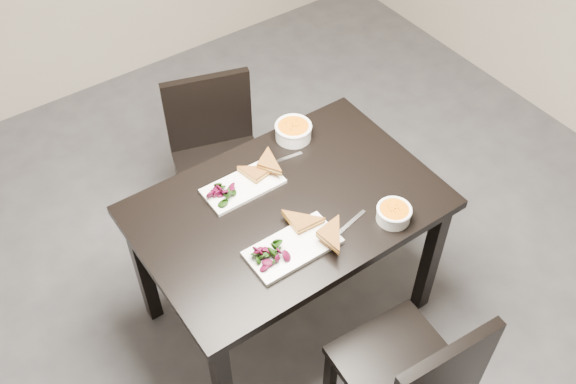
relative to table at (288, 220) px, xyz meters
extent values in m
cube|color=black|center=(0.00, 0.00, 0.08)|extent=(1.20, 0.80, 0.04)
cube|color=black|center=(0.54, -0.34, -0.30)|extent=(0.06, 0.06, 0.71)
cube|color=black|center=(-0.54, 0.34, -0.30)|extent=(0.06, 0.06, 0.71)
cube|color=black|center=(0.54, 0.34, -0.30)|extent=(0.06, 0.06, 0.71)
cube|color=black|center=(0.04, -0.68, -0.22)|extent=(0.45, 0.45, 0.04)
cube|color=black|center=(-0.13, -0.49, -0.45)|extent=(0.04, 0.04, 0.41)
cube|color=black|center=(0.23, -0.51, -0.45)|extent=(0.04, 0.04, 0.41)
cube|color=black|center=(0.02, -0.87, 0.00)|extent=(0.42, 0.07, 0.40)
cube|color=black|center=(0.02, 0.61, -0.22)|extent=(0.53, 0.53, 0.04)
cube|color=black|center=(-0.20, 0.49, -0.45)|extent=(0.05, 0.05, 0.41)
cube|color=black|center=(0.14, 0.38, -0.45)|extent=(0.05, 0.05, 0.41)
cube|color=black|center=(-0.09, 0.83, -0.45)|extent=(0.05, 0.05, 0.41)
cube|color=black|center=(0.25, 0.72, -0.45)|extent=(0.05, 0.05, 0.41)
cube|color=black|center=(0.08, 0.79, 0.00)|extent=(0.41, 0.16, 0.40)
cube|color=white|center=(-0.11, -0.20, 0.11)|extent=(0.35, 0.18, 0.02)
cylinder|color=white|center=(0.29, -0.30, 0.12)|extent=(0.13, 0.13, 0.05)
cylinder|color=orange|center=(0.29, -0.30, 0.15)|extent=(0.11, 0.11, 0.02)
torus|color=white|center=(0.29, -0.30, 0.15)|extent=(0.14, 0.14, 0.01)
cube|color=silver|center=(0.14, -0.22, 0.10)|extent=(0.18, 0.05, 0.00)
cube|color=white|center=(-0.10, 0.18, 0.11)|extent=(0.32, 0.16, 0.02)
cylinder|color=white|center=(0.24, 0.31, 0.13)|extent=(0.16, 0.16, 0.06)
cylinder|color=orange|center=(0.24, 0.31, 0.16)|extent=(0.14, 0.14, 0.02)
torus|color=white|center=(0.24, 0.31, 0.16)|extent=(0.16, 0.16, 0.02)
cube|color=silver|center=(0.13, 0.22, 0.10)|extent=(0.18, 0.04, 0.00)
camera|label=1|loc=(-0.98, -1.40, 2.02)|focal=40.34mm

